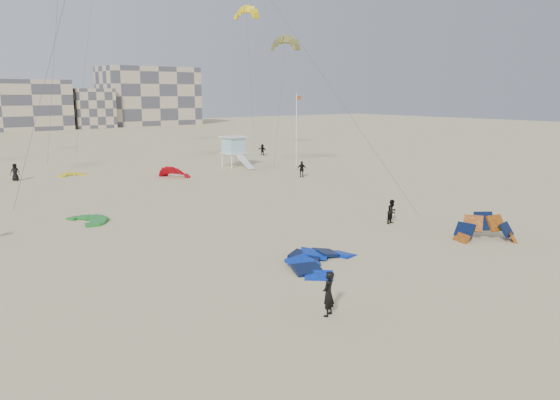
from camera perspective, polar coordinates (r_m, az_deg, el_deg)
ground at (r=23.27m, az=5.52°, el=-10.96°), size 320.00×320.00×0.00m
kite_ground_blue at (r=28.58m, az=4.40°, el=-6.71°), size 6.50×6.59×1.77m
kite_ground_orange at (r=35.26m, az=20.69°, el=-3.97°), size 5.20×5.17×3.67m
kite_ground_green at (r=40.03m, az=-19.38°, el=-2.14°), size 3.80×3.61×0.67m
kite_ground_red_far at (r=58.89m, az=-10.96°, el=2.35°), size 4.85×4.81×3.47m
kite_ground_yellow at (r=63.08m, az=-20.89°, el=2.39°), size 2.83×2.98×0.79m
kitesurfer_main at (r=21.98m, az=5.07°, el=-9.73°), size 0.79×0.68×1.84m
kitesurfer_b at (r=37.81m, az=11.64°, el=-1.20°), size 0.91×0.77×1.66m
kitesurfer_d at (r=57.74m, az=2.30°, el=3.23°), size 1.04×0.97×1.71m
kitesurfer_e at (r=61.43m, az=-25.96°, el=2.63°), size 0.99×0.78×1.78m
kitesurfer_f at (r=78.56m, az=-1.85°, el=5.28°), size 0.82×1.57×1.62m
kite_fly_olive at (r=58.72m, az=0.52°, el=15.93°), size 4.75×4.19×13.93m
kite_fly_yellow at (r=78.11m, az=-3.55°, el=18.83°), size 4.73×4.68×19.68m
lifeguard_tower_near at (r=66.05m, az=-4.85°, el=5.04°), size 2.72×5.10×3.70m
flagpole at (r=65.26m, az=1.74°, el=7.43°), size 0.71×0.11×8.78m
condo_east at (r=161.37m, az=-13.51°, el=10.50°), size 26.00×14.00×16.00m
condo_fill_right at (r=151.27m, az=-19.18°, el=9.05°), size 10.00×10.00×10.00m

